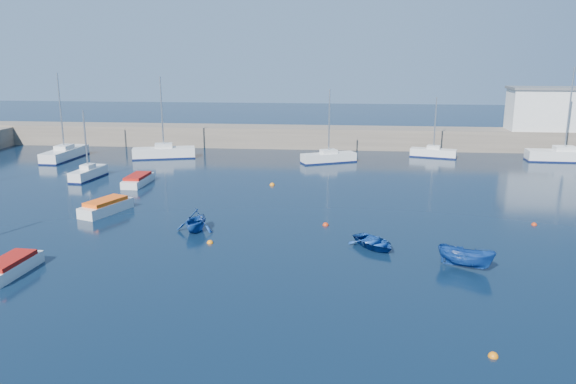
# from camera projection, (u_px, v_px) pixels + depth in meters

# --- Properties ---
(ground) EXTENTS (220.00, 220.00, 0.00)m
(ground) POSITION_uv_depth(u_px,v_px,m) (252.00, 293.00, 28.81)
(ground) COLOR black
(ground) RESTS_ON ground
(back_wall) EXTENTS (96.00, 4.50, 2.60)m
(back_wall) POSITION_uv_depth(u_px,v_px,m) (308.00, 137.00, 72.91)
(back_wall) COLOR #6D6153
(back_wall) RESTS_ON ground
(harbor_office) EXTENTS (10.00, 4.00, 5.00)m
(harbor_office) POSITION_uv_depth(u_px,v_px,m) (551.00, 110.00, 69.16)
(harbor_office) COLOR silver
(harbor_office) RESTS_ON back_wall
(sailboat_3) EXTENTS (1.96, 5.03, 6.65)m
(sailboat_3) POSITION_uv_depth(u_px,v_px,m) (88.00, 173.00, 54.72)
(sailboat_3) COLOR silver
(sailboat_3) RESTS_ON ground
(sailboat_4) EXTENTS (2.45, 7.58, 9.79)m
(sailboat_4) POSITION_uv_depth(u_px,v_px,m) (65.00, 154.00, 64.75)
(sailboat_4) COLOR silver
(sailboat_4) RESTS_ON ground
(sailboat_5) EXTENTS (7.35, 3.89, 9.36)m
(sailboat_5) POSITION_uv_depth(u_px,v_px,m) (164.00, 152.00, 65.42)
(sailboat_5) COLOR silver
(sailboat_5) RESTS_ON ground
(sailboat_6) EXTENTS (6.31, 4.18, 8.12)m
(sailboat_6) POSITION_uv_depth(u_px,v_px,m) (329.00, 157.00, 62.85)
(sailboat_6) COLOR silver
(sailboat_6) RESTS_ON ground
(sailboat_7) EXTENTS (5.44, 2.85, 7.02)m
(sailboat_7) POSITION_uv_depth(u_px,v_px,m) (433.00, 153.00, 65.94)
(sailboat_7) COLOR silver
(sailboat_7) RESTS_ON ground
(sailboat_8) EXTENTS (8.14, 2.53, 10.50)m
(sailboat_8) POSITION_uv_depth(u_px,v_px,m) (564.00, 155.00, 63.53)
(sailboat_8) COLOR silver
(sailboat_8) RESTS_ON ground
(motorboat_0) EXTENTS (1.74, 4.30, 0.94)m
(motorboat_0) POSITION_uv_depth(u_px,v_px,m) (10.00, 267.00, 31.22)
(motorboat_0) COLOR silver
(motorboat_0) RESTS_ON ground
(motorboat_1) EXTENTS (3.03, 4.71, 1.09)m
(motorboat_1) POSITION_uv_depth(u_px,v_px,m) (106.00, 207.00, 43.10)
(motorboat_1) COLOR silver
(motorboat_1) RESTS_ON ground
(motorboat_2) EXTENTS (1.67, 4.55, 0.93)m
(motorboat_2) POSITION_uv_depth(u_px,v_px,m) (138.00, 180.00, 52.44)
(motorboat_2) COLOR silver
(motorboat_2) RESTS_ON ground
(dinghy_center) EXTENTS (3.91, 4.13, 0.70)m
(dinghy_center) POSITION_uv_depth(u_px,v_px,m) (374.00, 242.00, 35.46)
(dinghy_center) COLOR navy
(dinghy_center) RESTS_ON ground
(dinghy_left) EXTENTS (2.93, 3.28, 1.56)m
(dinghy_left) POSITION_uv_depth(u_px,v_px,m) (195.00, 220.00, 38.61)
(dinghy_left) COLOR navy
(dinghy_left) RESTS_ON ground
(dinghy_right) EXTENTS (3.49, 2.64, 1.27)m
(dinghy_right) POSITION_uv_depth(u_px,v_px,m) (466.00, 258.00, 32.01)
(dinghy_right) COLOR navy
(dinghy_right) RESTS_ON ground
(buoy_0) EXTENTS (0.42, 0.42, 0.42)m
(buoy_0) POSITION_uv_depth(u_px,v_px,m) (210.00, 243.00, 36.39)
(buoy_0) COLOR orange
(buoy_0) RESTS_ON ground
(buoy_1) EXTENTS (0.45, 0.45, 0.45)m
(buoy_1) POSITION_uv_depth(u_px,v_px,m) (326.00, 225.00, 40.11)
(buoy_1) COLOR #B42D0D
(buoy_1) RESTS_ON ground
(buoy_3) EXTENTS (0.48, 0.48, 0.48)m
(buoy_3) POSITION_uv_depth(u_px,v_px,m) (272.00, 185.00, 52.18)
(buoy_3) COLOR orange
(buoy_3) RESTS_ON ground
(buoy_4) EXTENTS (0.39, 0.39, 0.39)m
(buoy_4) POSITION_uv_depth(u_px,v_px,m) (534.00, 225.00, 40.18)
(buoy_4) COLOR #B42D0D
(buoy_4) RESTS_ON ground
(buoy_5) EXTENTS (0.42, 0.42, 0.42)m
(buoy_5) POSITION_uv_depth(u_px,v_px,m) (493.00, 357.00, 22.83)
(buoy_5) COLOR orange
(buoy_5) RESTS_ON ground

